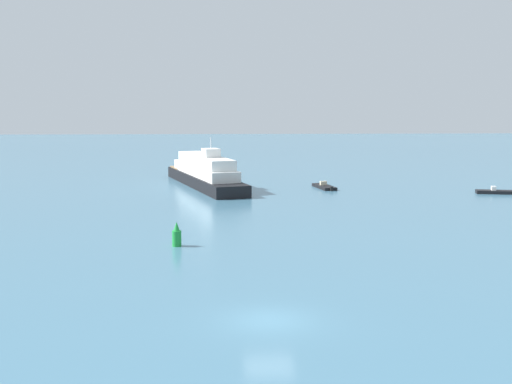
{
  "coord_description": "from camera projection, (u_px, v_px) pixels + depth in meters",
  "views": [
    {
      "loc": [
        -2.29,
        -32.1,
        10.89
      ],
      "look_at": [
        1.33,
        39.4,
        1.2
      ],
      "focal_mm": 46.43,
      "sensor_mm": 36.0,
      "label": 1
    }
  ],
  "objects": [
    {
      "name": "ground_plane",
      "position": [
        269.0,
        320.0,
        33.35
      ],
      "size": [
        400.0,
        400.0,
        0.0
      ],
      "primitive_type": "plane",
      "color": "teal"
    },
    {
      "name": "white_riverboat",
      "position": [
        205.0,
        173.0,
        86.8
      ],
      "size": [
        11.39,
        25.72,
        6.55
      ],
      "color": "black",
      "rests_on": "ground"
    },
    {
      "name": "small_motorboat",
      "position": [
        324.0,
        187.0,
        84.76
      ],
      "size": [
        2.56,
        5.67,
        0.87
      ],
      "color": "black",
      "rests_on": "ground"
    },
    {
      "name": "channel_buoy_green",
      "position": [
        177.0,
        236.0,
        50.44
      ],
      "size": [
        0.7,
        0.7,
        1.9
      ],
      "color": "green",
      "rests_on": "ground"
    },
    {
      "name": "fishing_skiff",
      "position": [
        497.0,
        192.0,
        79.72
      ],
      "size": [
        5.1,
        2.45,
        0.9
      ],
      "color": "black",
      "rests_on": "ground"
    }
  ]
}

